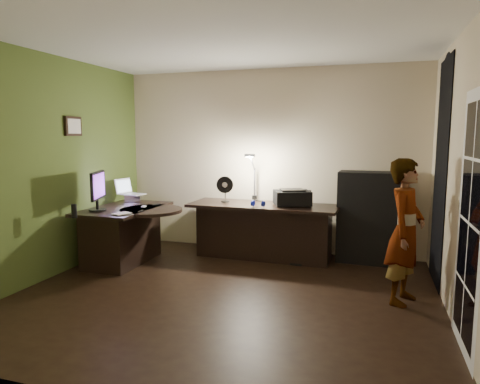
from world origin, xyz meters
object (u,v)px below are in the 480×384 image
(office_chair, at_px, (300,227))
(person, at_px, (405,232))
(desk_right, at_px, (263,232))
(cabinet, at_px, (369,217))
(monitor, at_px, (97,196))
(desk_left, at_px, (125,235))

(office_chair, distance_m, person, 1.75)
(desk_right, bearing_deg, cabinet, 12.37)
(office_chair, xyz_separation_m, person, (1.28, -1.16, 0.27))
(cabinet, xyz_separation_m, monitor, (-3.34, -1.38, 0.34))
(desk_right, xyz_separation_m, cabinet, (1.43, 0.28, 0.23))
(desk_left, height_order, person, person)
(cabinet, distance_m, person, 1.44)
(desk_left, relative_size, monitor, 2.41)
(cabinet, xyz_separation_m, person, (0.37, -1.39, 0.13))
(desk_left, bearing_deg, monitor, -116.39)
(cabinet, relative_size, person, 0.83)
(desk_left, xyz_separation_m, monitor, (-0.17, -0.35, 0.58))
(desk_left, bearing_deg, cabinet, 17.87)
(desk_right, height_order, person, person)
(desk_left, xyz_separation_m, office_chair, (2.26, 0.80, 0.10))
(monitor, relative_size, person, 0.37)
(monitor, distance_m, person, 3.71)
(desk_right, bearing_deg, office_chair, 6.83)
(monitor, bearing_deg, desk_right, 9.43)
(desk_right, distance_m, office_chair, 0.53)
(desk_left, xyz_separation_m, person, (3.54, -0.36, 0.37))
(desk_right, relative_size, person, 1.38)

